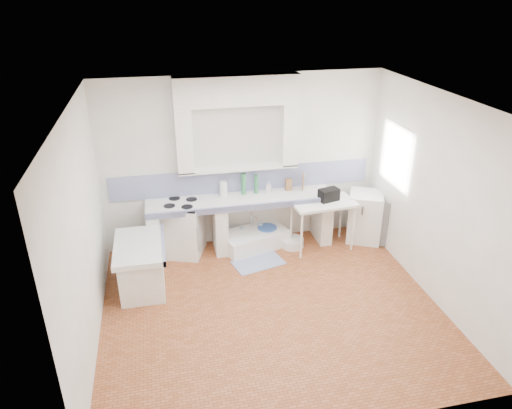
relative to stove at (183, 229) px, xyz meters
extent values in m
plane|color=#A25732|center=(1.05, -1.73, -0.43)|extent=(4.50, 4.50, 0.00)
plane|color=white|center=(1.05, -1.73, 2.37)|extent=(4.50, 4.50, 0.00)
plane|color=white|center=(1.05, 0.27, 0.97)|extent=(4.50, 0.00, 4.50)
plane|color=white|center=(1.05, -3.73, 0.97)|extent=(4.50, 0.00, 4.50)
plane|color=white|center=(-1.20, -1.73, 0.97)|extent=(0.00, 4.50, 4.50)
plane|color=white|center=(3.30, -1.73, 0.97)|extent=(0.00, 4.50, 4.50)
cube|color=white|center=(0.95, 0.15, 2.14)|extent=(1.90, 0.25, 0.45)
cube|color=#392312|center=(3.48, -0.53, 1.17)|extent=(0.35, 0.86, 1.06)
cube|color=white|center=(3.33, -0.53, 1.55)|extent=(0.01, 0.84, 0.24)
cube|color=white|center=(0.95, -0.03, 0.43)|extent=(3.00, 0.60, 0.08)
cube|color=navy|center=(0.95, -0.31, 0.43)|extent=(3.00, 0.04, 0.10)
cube|color=white|center=(-0.45, -0.03, -0.02)|extent=(0.20, 0.55, 0.82)
cube|color=white|center=(0.60, -0.03, -0.02)|extent=(0.20, 0.55, 0.82)
cube|color=white|center=(2.35, -0.03, -0.02)|extent=(0.20, 0.55, 0.82)
cube|color=white|center=(-0.65, -0.83, 0.23)|extent=(0.70, 1.10, 0.08)
cube|color=white|center=(-0.65, -0.83, -0.12)|extent=(0.60, 1.00, 0.62)
cube|color=navy|center=(-0.32, -0.83, 0.23)|extent=(0.04, 1.10, 0.10)
cube|color=navy|center=(1.05, 0.26, 0.67)|extent=(4.27, 0.03, 0.40)
cube|color=white|center=(0.00, 0.00, 0.00)|extent=(0.77, 0.76, 0.86)
cube|color=white|center=(1.17, -0.06, -0.30)|extent=(1.19, 0.87, 0.26)
cube|color=white|center=(2.25, -0.31, -0.01)|extent=(1.04, 0.64, 0.04)
cube|color=white|center=(3.06, -0.18, -0.01)|extent=(0.73, 0.73, 0.85)
cylinder|color=#B7452D|center=(0.88, -0.08, -0.29)|extent=(0.31, 0.31, 0.27)
cylinder|color=#CE5314|center=(1.10, -0.22, -0.30)|extent=(0.37, 0.37, 0.27)
cylinder|color=#2F5AA9|center=(1.40, 0.01, -0.28)|extent=(0.39, 0.39, 0.31)
cylinder|color=white|center=(1.79, -0.19, -0.36)|extent=(0.50, 0.50, 0.15)
cylinder|color=silver|center=(0.99, 0.09, -0.28)|extent=(0.11, 0.11, 0.31)
cylinder|color=silver|center=(1.30, 0.12, -0.26)|extent=(0.11, 0.11, 0.33)
cube|color=black|center=(2.34, -0.28, 0.51)|extent=(0.36, 0.26, 0.20)
cylinder|color=#2C7844|center=(1.03, 0.12, 0.65)|extent=(0.09, 0.09, 0.36)
cylinder|color=#2C7844|center=(1.24, 0.12, 0.63)|extent=(0.07, 0.07, 0.31)
cube|color=#98613D|center=(1.78, 0.12, 0.57)|extent=(0.10, 0.08, 0.20)
cube|color=#98613D|center=(2.03, 0.12, 0.60)|extent=(0.09, 0.19, 0.27)
cylinder|color=white|center=(0.70, 0.12, 0.59)|extent=(0.13, 0.13, 0.24)
imported|color=white|center=(1.44, 0.12, 0.56)|extent=(0.10, 0.10, 0.18)
cube|color=#3A4B91|center=(1.12, -0.58, -0.42)|extent=(0.87, 0.63, 0.01)
camera|label=1|loc=(-0.26, -6.79, 3.59)|focal=33.13mm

